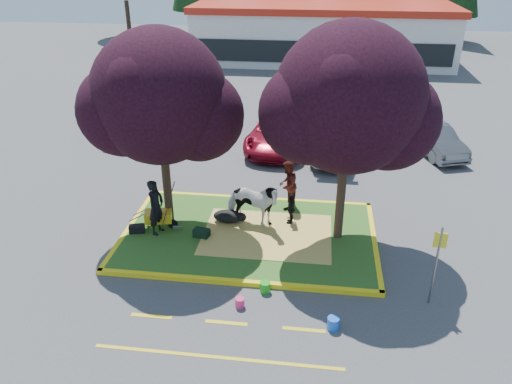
# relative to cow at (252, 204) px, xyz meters

# --- Properties ---
(ground) EXTENTS (90.00, 90.00, 0.00)m
(ground) POSITION_rel_cow_xyz_m (-0.03, -0.55, -0.96)
(ground) COLOR #424244
(ground) RESTS_ON ground
(median_island) EXTENTS (8.00, 5.00, 0.15)m
(median_island) POSITION_rel_cow_xyz_m (-0.03, -0.55, -0.88)
(median_island) COLOR #265A1C
(median_island) RESTS_ON ground
(curb_near) EXTENTS (8.30, 0.16, 0.15)m
(curb_near) POSITION_rel_cow_xyz_m (-0.03, -3.13, -0.88)
(curb_near) COLOR yellow
(curb_near) RESTS_ON ground
(curb_far) EXTENTS (8.30, 0.16, 0.15)m
(curb_far) POSITION_rel_cow_xyz_m (-0.03, 2.03, -0.88)
(curb_far) COLOR yellow
(curb_far) RESTS_ON ground
(curb_left) EXTENTS (0.16, 5.30, 0.15)m
(curb_left) POSITION_rel_cow_xyz_m (-4.11, -0.55, -0.88)
(curb_left) COLOR yellow
(curb_left) RESTS_ON ground
(curb_right) EXTENTS (0.16, 5.30, 0.15)m
(curb_right) POSITION_rel_cow_xyz_m (4.05, -0.55, -0.88)
(curb_right) COLOR yellow
(curb_right) RESTS_ON ground
(straw_bedding) EXTENTS (4.20, 3.00, 0.01)m
(straw_bedding) POSITION_rel_cow_xyz_m (0.57, -0.55, -0.80)
(straw_bedding) COLOR #E8CF5F
(straw_bedding) RESTS_ON median_island
(tree_purple_left) EXTENTS (5.06, 4.20, 6.51)m
(tree_purple_left) POSITION_rel_cow_xyz_m (-2.81, -0.16, 3.40)
(tree_purple_left) COLOR black
(tree_purple_left) RESTS_ON median_island
(tree_purple_right) EXTENTS (5.30, 4.40, 6.82)m
(tree_purple_right) POSITION_rel_cow_xyz_m (2.89, -0.36, 3.60)
(tree_purple_right) COLOR black
(tree_purple_right) RESTS_ON median_island
(fire_lane_stripe_a) EXTENTS (1.10, 0.12, 0.01)m
(fire_lane_stripe_a) POSITION_rel_cow_xyz_m (-2.03, -4.75, -0.96)
(fire_lane_stripe_a) COLOR yellow
(fire_lane_stripe_a) RESTS_ON ground
(fire_lane_stripe_b) EXTENTS (1.10, 0.12, 0.01)m
(fire_lane_stripe_b) POSITION_rel_cow_xyz_m (-0.03, -4.75, -0.96)
(fire_lane_stripe_b) COLOR yellow
(fire_lane_stripe_b) RESTS_ON ground
(fire_lane_stripe_c) EXTENTS (1.10, 0.12, 0.01)m
(fire_lane_stripe_c) POSITION_rel_cow_xyz_m (1.97, -4.75, -0.96)
(fire_lane_stripe_c) COLOR yellow
(fire_lane_stripe_c) RESTS_ON ground
(fire_lane_long) EXTENTS (6.00, 0.10, 0.01)m
(fire_lane_long) POSITION_rel_cow_xyz_m (-0.03, -5.95, -0.96)
(fire_lane_long) COLOR yellow
(fire_lane_long) RESTS_ON ground
(retail_building) EXTENTS (20.40, 8.40, 4.40)m
(retail_building) POSITION_rel_cow_xyz_m (1.97, 27.44, 1.29)
(retail_building) COLOR silver
(retail_building) RESTS_ON ground
(cow) EXTENTS (2.06, 1.26, 1.62)m
(cow) POSITION_rel_cow_xyz_m (0.00, 0.00, 0.00)
(cow) COLOR silver
(cow) RESTS_ON median_island
(calf) EXTENTS (1.11, 0.79, 0.44)m
(calf) POSITION_rel_cow_xyz_m (-0.85, 0.10, -0.59)
(calf) COLOR black
(calf) RESTS_ON median_island
(handler) EXTENTS (0.60, 0.77, 1.88)m
(handler) POSITION_rel_cow_xyz_m (-3.03, -0.86, 0.13)
(handler) COLOR black
(handler) RESTS_ON median_island
(visitor_a) EXTENTS (0.84, 0.99, 1.79)m
(visitor_a) POSITION_rel_cow_xyz_m (1.08, 1.43, 0.08)
(visitor_a) COLOR #481714
(visitor_a) RESTS_ON median_island
(visitor_b) EXTENTS (0.33, 0.66, 1.09)m
(visitor_b) POSITION_rel_cow_xyz_m (1.29, 0.31, -0.26)
(visitor_b) COLOR black
(visitor_b) RESTS_ON median_island
(wheelbarrow) EXTENTS (1.60, 0.72, 0.60)m
(wheelbarrow) POSITION_rel_cow_xyz_m (-3.08, -0.55, -0.40)
(wheelbarrow) COLOR black
(wheelbarrow) RESTS_ON median_island
(gear_bag_dark) EXTENTS (0.55, 0.39, 0.26)m
(gear_bag_dark) POSITION_rel_cow_xyz_m (-3.73, -0.95, -0.68)
(gear_bag_dark) COLOR black
(gear_bag_dark) RESTS_ON median_island
(gear_bag_green) EXTENTS (0.57, 0.42, 0.27)m
(gear_bag_green) POSITION_rel_cow_xyz_m (-1.54, -0.96, -0.67)
(gear_bag_green) COLOR black
(gear_bag_green) RESTS_ON median_island
(sign_post) EXTENTS (0.33, 0.06, 2.37)m
(sign_post) POSITION_rel_cow_xyz_m (5.28, -3.25, 0.50)
(sign_post) COLOR slate
(sign_post) RESTS_ON ground
(bucket_green) EXTENTS (0.38, 0.38, 0.31)m
(bucket_green) POSITION_rel_cow_xyz_m (0.82, -3.35, -0.80)
(bucket_green) COLOR #1DA619
(bucket_green) RESTS_ON ground
(bucket_pink) EXTENTS (0.31, 0.31, 0.27)m
(bucket_pink) POSITION_rel_cow_xyz_m (0.22, -4.07, -0.82)
(bucket_pink) COLOR #DB306F
(bucket_pink) RESTS_ON ground
(bucket_blue) EXTENTS (0.33, 0.33, 0.33)m
(bucket_blue) POSITION_rel_cow_xyz_m (2.69, -4.60, -0.79)
(bucket_blue) COLOR blue
(bucket_blue) RESTS_ON ground
(car_black) EXTENTS (2.72, 3.81, 1.21)m
(car_black) POSITION_rel_cow_xyz_m (-7.94, 7.80, -0.36)
(car_black) COLOR black
(car_black) RESTS_ON ground
(car_silver) EXTENTS (2.11, 3.83, 1.20)m
(car_silver) POSITION_rel_cow_xyz_m (-4.60, 7.40, -0.36)
(car_silver) COLOR #9A9EA2
(car_silver) RESTS_ON ground
(car_red) EXTENTS (3.14, 5.77, 1.53)m
(car_red) POSITION_rel_cow_xyz_m (0.27, 7.72, -0.19)
(car_red) COLOR maroon
(car_red) RESTS_ON ground
(car_white) EXTENTS (2.10, 4.89, 1.40)m
(car_white) POSITION_rel_cow_xyz_m (2.75, 6.99, -0.26)
(car_white) COLOR silver
(car_white) RESTS_ON ground
(car_grey) EXTENTS (2.63, 4.26, 1.33)m
(car_grey) POSITION_rel_cow_xyz_m (7.37, 7.82, -0.30)
(car_grey) COLOR #53565A
(car_grey) RESTS_ON ground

